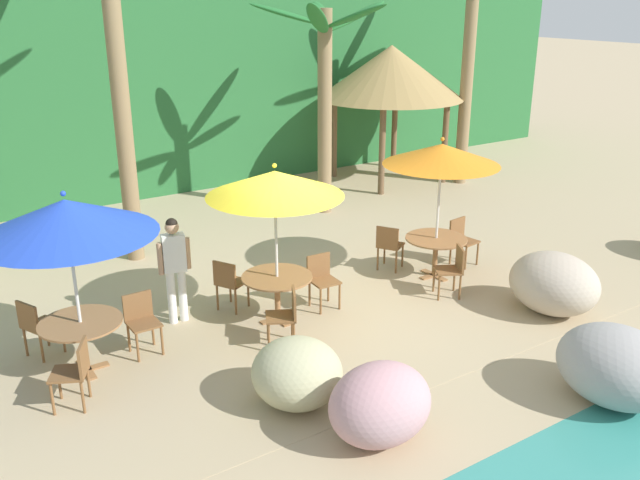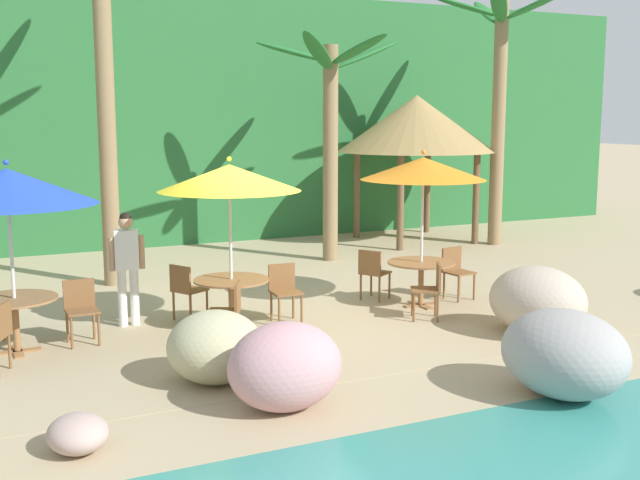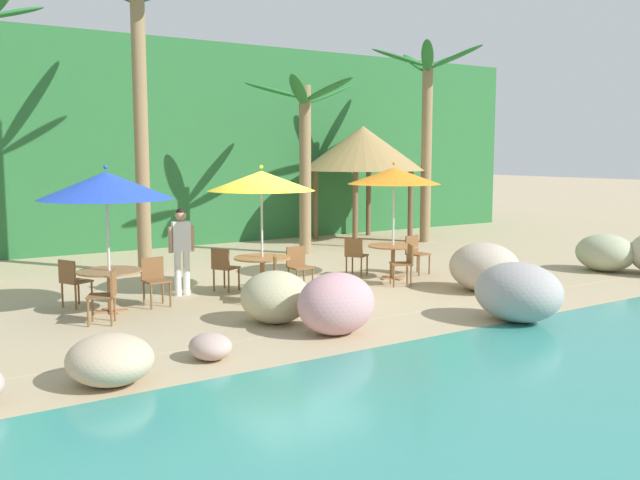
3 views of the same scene
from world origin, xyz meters
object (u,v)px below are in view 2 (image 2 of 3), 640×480
object	(u,v)px
chair_yellow_inland	(186,288)
palm_tree_third	(331,110)
umbrella_yellow	(229,178)
chair_orange_inland	(373,271)
chair_blue_seaward	(81,306)
dining_table_yellow	(231,287)
palm_tree_fourth	(500,79)
chair_orange_left	(431,287)
chair_orange_seaward	(456,269)
dining_table_blue	(15,307)
chair_yellow_left	(230,308)
umbrella_blue	(7,187)
dining_table_orange	(421,269)
palm_tree_second	(104,31)
chair_yellow_seaward	(284,288)
waiter_in_white	(127,261)
palapa_hut	(416,124)
umbrella_orange	(423,169)

from	to	relation	value
chair_yellow_inland	palm_tree_third	distance (m)	6.17
umbrella_yellow	chair_orange_inland	world-z (taller)	umbrella_yellow
chair_blue_seaward	dining_table_yellow	size ratio (longest dim) A/B	0.79
chair_yellow_inland	palm_tree_fourth	xyz separation A→B (m)	(8.74, 3.75, 3.40)
chair_orange_left	chair_orange_seaward	bearing A→B (deg)	40.77
chair_blue_seaward	umbrella_yellow	distance (m)	2.71
dining_table_blue	umbrella_yellow	xyz separation A→B (m)	(2.95, -0.09, 1.60)
chair_blue_seaward	chair_yellow_left	size ratio (longest dim) A/B	1.00
chair_orange_seaward	palm_tree_fourth	xyz separation A→B (m)	(4.18, 4.30, 3.40)
umbrella_blue	palm_tree_fourth	size ratio (longest dim) A/B	0.43
palm_tree_fourth	dining_table_orange	bearing A→B (deg)	-138.07
chair_blue_seaward	chair_orange_inland	bearing A→B (deg)	5.23
chair_orange_seaward	palm_tree_fourth	world-z (taller)	palm_tree_fourth
chair_yellow_left	palm_tree_third	distance (m)	7.04
umbrella_yellow	chair_orange_left	bearing A→B (deg)	-15.98
dining_table_blue	dining_table_orange	world-z (taller)	same
umbrella_yellow	palm_tree_third	bearing A→B (deg)	48.81
umbrella_blue	palm_tree_third	bearing A→B (deg)	32.06
dining_table_blue	palm_tree_second	world-z (taller)	palm_tree_second
umbrella_yellow	chair_yellow_seaward	size ratio (longest dim) A/B	2.90
dining_table_yellow	chair_orange_seaward	size ratio (longest dim) A/B	1.26
chair_yellow_inland	waiter_in_white	xyz separation A→B (m)	(-0.84, 0.09, 0.47)
chair_orange_seaward	chair_orange_left	size ratio (longest dim) A/B	1.00
chair_blue_seaward	palapa_hut	world-z (taller)	palapa_hut
chair_yellow_seaward	waiter_in_white	bearing A→B (deg)	161.04
dining_table_orange	palm_tree_third	bearing A→B (deg)	83.20
umbrella_blue	waiter_in_white	xyz separation A→B (m)	(1.62, 0.70, -1.21)
waiter_in_white	umbrella_yellow	bearing A→B (deg)	-30.81
dining_table_orange	dining_table_yellow	bearing A→B (deg)	179.21
umbrella_blue	chair_yellow_inland	world-z (taller)	umbrella_blue
chair_blue_seaward	chair_yellow_left	xyz separation A→B (m)	(1.80, -0.99, 0.00)
palm_tree_third	umbrella_blue	bearing A→B (deg)	-147.94
chair_yellow_inland	palm_tree_fourth	size ratio (longest dim) A/B	0.15
dining_table_yellow	palapa_hut	size ratio (longest dim) A/B	0.29
umbrella_yellow	palm_tree_second	xyz separation A→B (m)	(-0.96, 3.80, 2.35)
chair_orange_left	palapa_hut	xyz separation A→B (m)	(3.89, 6.61, 2.35)
chair_yellow_left	umbrella_orange	world-z (taller)	umbrella_orange
chair_orange_inland	palm_tree_fourth	xyz separation A→B (m)	(5.54, 3.83, 3.40)
dining_table_blue	palm_tree_third	world-z (taller)	palm_tree_third
dining_table_yellow	palm_tree_second	bearing A→B (deg)	104.13
chair_yellow_inland	chair_orange_left	world-z (taller)	same
chair_orange_left	waiter_in_white	xyz separation A→B (m)	(-4.24, 1.63, 0.47)
chair_orange_left	chair_blue_seaward	bearing A→B (deg)	168.45
umbrella_orange	chair_orange_seaward	distance (m)	1.94
umbrella_blue	palm_tree_third	xyz separation A→B (m)	(6.71, 4.20, 0.99)
dining_table_blue	waiter_in_white	distance (m)	1.81
umbrella_blue	chair_yellow_seaward	world-z (taller)	umbrella_blue
chair_orange_seaward	palm_tree_second	bearing A→B (deg)	144.10
dining_table_blue	chair_yellow_seaward	world-z (taller)	chair_yellow_seaward
dining_table_blue	chair_yellow_inland	xyz separation A→B (m)	(2.47, 0.61, -0.10)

